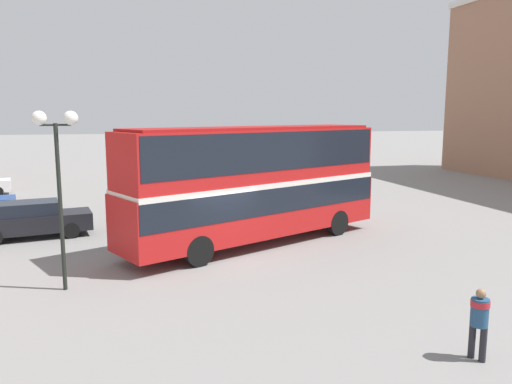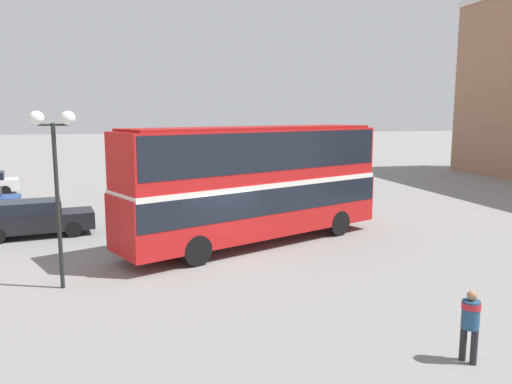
% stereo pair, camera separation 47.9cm
% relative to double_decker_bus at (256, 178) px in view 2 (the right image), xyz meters
% --- Properties ---
extents(ground_plane, '(240.00, 240.00, 0.00)m').
position_rel_double_decker_bus_xyz_m(ground_plane, '(-1.67, -1.68, -2.70)').
color(ground_plane, gray).
extents(double_decker_bus, '(11.45, 6.96, 4.70)m').
position_rel_double_decker_bus_xyz_m(double_decker_bus, '(0.00, 0.00, 0.00)').
color(double_decker_bus, red).
rests_on(double_decker_bus, ground_plane).
extents(pedestrian_foreground, '(0.52, 0.52, 1.58)m').
position_rel_double_decker_bus_xyz_m(pedestrian_foreground, '(2.08, -10.53, -1.73)').
color(pedestrian_foreground, '#232328').
rests_on(pedestrian_foreground, ground_plane).
extents(parked_car_side_street, '(4.91, 2.47, 1.55)m').
position_rel_double_decker_bus_xyz_m(parked_car_side_street, '(-8.92, 3.36, -1.91)').
color(parked_car_side_street, black).
rests_on(parked_car_side_street, ground_plane).
extents(street_lamp_twin_globe, '(1.25, 0.41, 5.29)m').
position_rel_double_decker_bus_xyz_m(street_lamp_twin_globe, '(-6.88, -3.70, 1.52)').
color(street_lamp_twin_globe, black).
rests_on(street_lamp_twin_globe, ground_plane).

